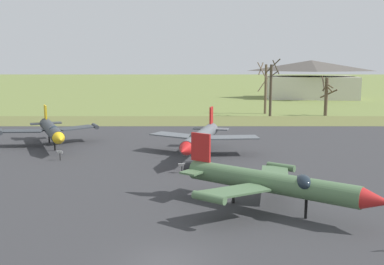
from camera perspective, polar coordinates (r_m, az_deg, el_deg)
The scene contains 12 objects.
ground_plane at distance 21.66m, azimuth -3.42°, elevation -16.33°, with size 600.00×600.00×0.00m, color olive.
asphalt_apron at distance 37.37m, azimuth -1.99°, elevation -5.32°, with size 90.65×55.48×0.05m, color #333335.
grass_verge_strip at distance 70.55m, azimuth -1.13°, elevation 1.46°, with size 150.65×12.00×0.06m, color brown.
jet_fighter_front_left at distance 51.23m, azimuth -17.43°, elevation 0.30°, with size 10.61×12.79×4.12m.
info_placard_front_left at distance 44.17m, azimuth -16.45°, elevation -2.66°, with size 0.57×0.30×0.99m.
jet_fighter_rear_center at distance 43.69m, azimuth 0.84°, elevation -0.66°, with size 10.98×13.72×4.37m.
info_placard_rear_center at distance 37.68m, azimuth -1.45°, elevation -4.33°, with size 0.64×0.41×0.90m.
jet_fighter_rear_left at distance 28.38m, azimuth 9.95°, elevation -6.18°, with size 11.80×10.08×4.44m.
bare_tree_far_left at distance 81.20m, azimuth 9.00°, elevation 5.68°, with size 2.09×2.97×9.06m.
bare_tree_left_of_center at distance 77.33m, azimuth 9.75°, elevation 5.57°, with size 2.44×3.10×9.69m.
bare_tree_center at distance 80.71m, azimuth 16.38°, elevation 4.56°, with size 2.86×3.24×6.79m.
visitor_building at distance 118.14m, azimuth 14.52°, elevation 6.44°, with size 23.99×16.23×9.46m.
Camera 1 is at (1.18, -19.55, 9.25)m, focal length 42.39 mm.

